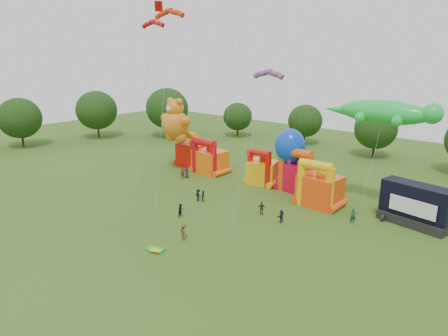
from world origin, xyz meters
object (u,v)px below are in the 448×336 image
Objects in this scene: gecko_kite at (379,130)px; stage_trailer at (416,205)px; bouncy_castle_0 at (192,153)px; bouncy_castle_2 at (263,170)px; spectator_0 at (187,173)px; teddy_bear_kite at (172,134)px; octopus_kite at (285,158)px; spectator_4 at (262,208)px.

stage_trailer is at bearing -18.62° from gecko_kite.
bouncy_castle_0 is 16.08m from bouncy_castle_2.
spectator_0 is at bearing -167.81° from gecko_kite.
gecko_kite is at bearing 8.89° from teddy_bear_kite.
bouncy_castle_0 is at bearing 178.14° from bouncy_castle_2.
octopus_kite is (-19.01, 0.95, 2.48)m from stage_trailer.
spectator_4 is (23.25, -11.07, -1.62)m from bouncy_castle_0.
gecko_kite is at bearing 161.38° from stage_trailer.
octopus_kite reaches higher than spectator_4.
teddy_bear_kite is 20.61m from octopus_kite.
teddy_bear_kite is at bearing -168.32° from octopus_kite.
bouncy_castle_2 is at bearing 176.97° from stage_trailer.
bouncy_castle_0 reaches higher than spectator_0.
bouncy_castle_0 is at bearing 91.25° from teddy_bear_kite.
teddy_bear_kite is 7.40m from spectator_0.
teddy_bear_kite is at bearing -39.34° from spectator_4.
spectator_4 is at bearing -25.46° from bouncy_castle_0.
bouncy_castle_2 is 0.38× the size of gecko_kite.
octopus_kite is at bearing -98.05° from spectator_4.
teddy_bear_kite reaches higher than stage_trailer.
spectator_0 is (-11.56, -5.46, -1.35)m from bouncy_castle_2.
stage_trailer reaches higher than spectator_0.
bouncy_castle_0 is 0.43× the size of gecko_kite.
bouncy_castle_2 is (16.07, -0.52, -0.28)m from bouncy_castle_0.
teddy_bear_kite is (0.11, -4.95, 4.23)m from bouncy_castle_0.
stage_trailer is 35.01m from spectator_0.
gecko_kite is (33.20, 5.19, 4.02)m from teddy_bear_kite.
spectator_4 is (7.19, -10.55, -1.34)m from bouncy_castle_2.
teddy_bear_kite is 7.37× the size of spectator_0.
bouncy_castle_0 is 3.72× the size of spectator_4.
octopus_kite is (20.10, 4.16, -1.78)m from teddy_bear_kite.
gecko_kite reaches higher than spectator_4.
bouncy_castle_2 is at bearing 15.51° from teddy_bear_kite.
gecko_kite is (33.31, 0.24, 8.25)m from bouncy_castle_0.
gecko_kite is at bearing 0.42° from bouncy_castle_0.
spectator_4 is (-10.06, -11.32, -9.87)m from gecko_kite.
gecko_kite is at bearing 2.54° from bouncy_castle_2.
octopus_kite is at bearing 23.26° from spectator_0.
gecko_kite reaches higher than bouncy_castle_2.
gecko_kite is 31.09m from spectator_0.
bouncy_castle_2 is 3.31× the size of spectator_0.
stage_trailer is 0.65× the size of teddy_bear_kite.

